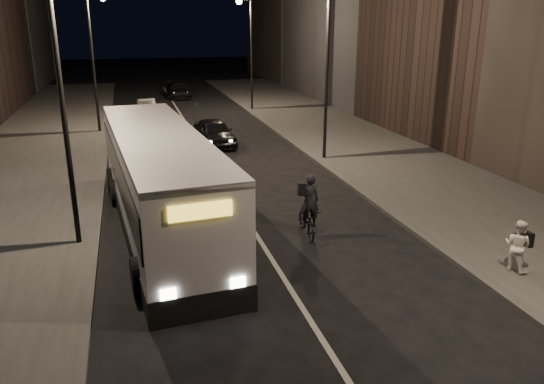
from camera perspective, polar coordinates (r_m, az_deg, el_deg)
ground at (r=14.65m, az=1.51°, el=-9.65°), size 180.00×180.00×0.00m
sidewalk_right at (r=29.89m, az=9.49°, el=4.82°), size 7.00×70.00×0.16m
sidewalk_left at (r=27.66m, az=-24.57°, el=2.33°), size 7.00×70.00×0.16m
streetlight_right_mid at (r=26.09m, az=5.41°, el=14.82°), size 1.20×0.44×8.12m
streetlight_right_far at (r=41.44m, az=-2.61°, el=16.06°), size 1.20×0.44×8.12m
streetlight_left_near at (r=16.55m, az=-21.04°, el=11.87°), size 1.20×0.44×8.12m
streetlight_left_far at (r=34.47m, az=-18.42°, el=14.79°), size 1.20×0.44×8.12m
city_bus at (r=17.93m, az=-11.99°, el=1.50°), size 3.74×12.57×3.34m
cyclist_on_bicycle at (r=17.38m, az=3.85°, el=-2.50°), size 0.79×1.91×2.15m
pedestrian_woman at (r=16.09m, az=24.91°, el=-5.26°), size 0.81×0.89×1.49m
car_near at (r=30.26m, az=-6.21°, el=6.39°), size 2.18×4.48×1.47m
car_mid at (r=41.23m, az=-13.37°, el=8.96°), size 1.34×3.74×1.23m
car_far at (r=49.90m, az=-10.02°, el=10.79°), size 2.02×4.84×1.40m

